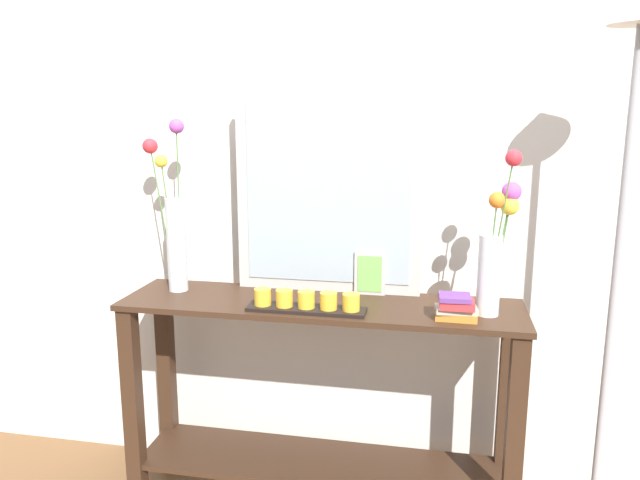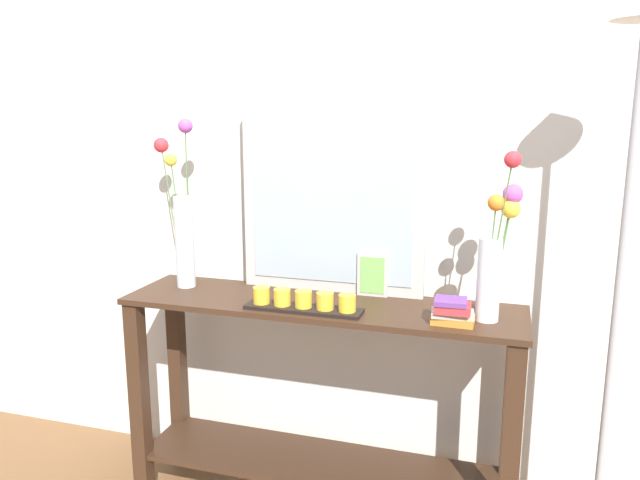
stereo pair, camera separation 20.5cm
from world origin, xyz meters
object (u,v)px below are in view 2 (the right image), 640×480
object	(u,v)px
mirror_leaning	(332,195)
picture_frame_small	(373,275)
console_table	(320,389)
vase_right	(495,252)
tall_vase_left	(182,222)
candle_tray	(303,302)
book_stack	(452,312)
floor_lamp	(628,202)

from	to	relation	value
mirror_leaning	picture_frame_small	bearing A→B (deg)	-7.18
console_table	vase_right	distance (m)	0.78
tall_vase_left	mirror_leaning	bearing A→B (deg)	9.83
candle_tray	picture_frame_small	distance (m)	0.29
vase_right	picture_frame_small	xyz separation A→B (m)	(-0.41, 0.15, -0.14)
tall_vase_left	book_stack	distance (m)	1.03
picture_frame_small	floor_lamp	bearing A→B (deg)	-16.15
vase_right	tall_vase_left	bearing A→B (deg)	176.36
picture_frame_small	book_stack	world-z (taller)	picture_frame_small
candle_tray	book_stack	size ratio (longest dim) A/B	2.89
vase_right	picture_frame_small	bearing A→B (deg)	160.54
mirror_leaning	vase_right	xyz separation A→B (m)	(0.57, -0.17, -0.13)
picture_frame_small	book_stack	distance (m)	0.37
tall_vase_left	book_stack	bearing A→B (deg)	-8.20
picture_frame_small	mirror_leaning	bearing A→B (deg)	172.82
mirror_leaning	candle_tray	distance (m)	0.41
tall_vase_left	vase_right	distance (m)	1.12
picture_frame_small	console_table	bearing A→B (deg)	-141.44
vase_right	floor_lamp	distance (m)	0.39
candle_tray	floor_lamp	size ratio (longest dim) A/B	0.22
tall_vase_left	floor_lamp	size ratio (longest dim) A/B	0.35
console_table	picture_frame_small	size ratio (longest dim) A/B	8.89
vase_right	book_stack	distance (m)	0.23
console_table	candle_tray	xyz separation A→B (m)	(-0.03, -0.10, 0.35)
book_stack	console_table	bearing A→B (deg)	168.21
tall_vase_left	picture_frame_small	bearing A→B (deg)	6.06
picture_frame_small	floor_lamp	world-z (taller)	floor_lamp
candle_tray	mirror_leaning	bearing A→B (deg)	84.53
vase_right	picture_frame_small	world-z (taller)	vase_right
mirror_leaning	floor_lamp	size ratio (longest dim) A/B	0.40
tall_vase_left	candle_tray	xyz separation A→B (m)	(0.52, -0.15, -0.21)
picture_frame_small	vase_right	bearing A→B (deg)	-19.46
console_table	tall_vase_left	distance (m)	0.79
vase_right	candle_tray	world-z (taller)	vase_right
mirror_leaning	book_stack	bearing A→B (deg)	-27.67
console_table	candle_tray	size ratio (longest dim) A/B	3.51
floor_lamp	tall_vase_left	bearing A→B (deg)	174.38
vase_right	picture_frame_small	size ratio (longest dim) A/B	3.42
candle_tray	tall_vase_left	bearing A→B (deg)	163.69
console_table	picture_frame_small	bearing A→B (deg)	38.56
picture_frame_small	floor_lamp	size ratio (longest dim) A/B	0.09
mirror_leaning	vase_right	distance (m)	0.61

